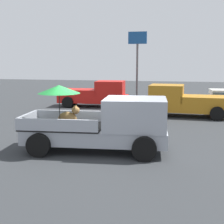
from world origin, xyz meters
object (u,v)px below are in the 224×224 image
(pickup_truck_far, at_px, (184,101))
(motel_sign, at_px, (137,53))
(pickup_truck_main, at_px, (107,124))
(pickup_truck_red, at_px, (96,94))

(pickup_truck_far, bearing_deg, motel_sign, -55.04)
(pickup_truck_far, xyz_separation_m, motel_sign, (-3.51, 5.54, 2.87))
(pickup_truck_main, height_order, pickup_truck_red, pickup_truck_main)
(pickup_truck_red, xyz_separation_m, pickup_truck_far, (5.97, -2.72, 0.00))
(pickup_truck_main, relative_size, pickup_truck_far, 1.07)
(pickup_truck_main, xyz_separation_m, pickup_truck_far, (2.66, 7.94, -0.12))
(pickup_truck_red, xyz_separation_m, motel_sign, (2.47, 2.82, 2.87))
(pickup_truck_main, relative_size, pickup_truck_red, 1.06)
(pickup_truck_red, bearing_deg, motel_sign, 45.07)
(pickup_truck_red, bearing_deg, pickup_truck_main, -76.52)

